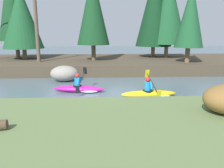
{
  "coord_description": "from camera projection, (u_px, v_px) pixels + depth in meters",
  "views": [
    {
      "loc": [
        -0.09,
        -10.67,
        3.03
      ],
      "look_at": [
        0.4,
        0.08,
        0.55
      ],
      "focal_mm": 35.0,
      "sensor_mm": 36.0,
      "label": 1
    }
  ],
  "objects": [
    {
      "name": "kayaker_middle",
      "position": [
        81.0,
        88.0,
        11.6
      ],
      "size": [
        2.8,
        2.07,
        1.2
      ],
      "rotation": [
        0.0,
        0.0,
        -0.12
      ],
      "color": "#C61999",
      "rests_on": "ground"
    },
    {
      "name": "conifer_tree_mid_right",
      "position": [
        168.0,
        10.0,
        20.05
      ],
      "size": [
        3.48,
        3.48,
        7.37
      ],
      "color": "#7A664C",
      "rests_on": "riverbank_far"
    },
    {
      "name": "conifer_tree_mid_left",
      "position": [
        93.0,
        9.0,
        17.8
      ],
      "size": [
        2.72,
        2.72,
        7.14
      ],
      "color": "brown",
      "rests_on": "riverbank_far"
    },
    {
      "name": "boulder_midstream",
      "position": [
        64.0,
        73.0,
        14.22
      ],
      "size": [
        1.8,
        1.41,
        1.02
      ],
      "color": "gray",
      "rests_on": "ground"
    },
    {
      "name": "riverbank_far",
      "position": [
        103.0,
        63.0,
        19.96
      ],
      "size": [
        44.0,
        9.44,
        0.82
      ],
      "color": "#473D2D",
      "rests_on": "ground"
    },
    {
      "name": "kayaker_lead",
      "position": [
        151.0,
        93.0,
        10.66
      ],
      "size": [
        2.79,
        2.07,
        1.2
      ],
      "rotation": [
        0.0,
        0.0,
        0.08
      ],
      "color": "yellow",
      "rests_on": "ground"
    },
    {
      "name": "conifer_tree_centre",
      "position": [
        155.0,
        7.0,
        20.3
      ],
      "size": [
        3.41,
        3.41,
        8.33
      ],
      "color": "#7A664C",
      "rests_on": "riverbank_far"
    },
    {
      "name": "bare_tree_mid_upstream",
      "position": [
        37.0,
        19.0,
        16.98
      ],
      "size": [
        3.85,
        3.81,
        7.01
      ],
      "color": "brown",
      "rests_on": "riverbank_far"
    },
    {
      "name": "conifer_tree_right",
      "position": [
        190.0,
        16.0,
        16.46
      ],
      "size": [
        2.2,
        2.2,
        5.92
      ],
      "color": "brown",
      "rests_on": "riverbank_far"
    },
    {
      "name": "ground_plane",
      "position": [
        104.0,
        95.0,
        11.07
      ],
      "size": [
        90.0,
        90.0,
        0.0
      ],
      "primitive_type": "plane",
      "color": "#4C606B"
    },
    {
      "name": "conifer_tree_left",
      "position": [
        21.0,
        18.0,
        18.93
      ],
      "size": [
        3.52,
        3.52,
        6.24
      ],
      "color": "#7A664C",
      "rests_on": "riverbank_far"
    }
  ]
}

